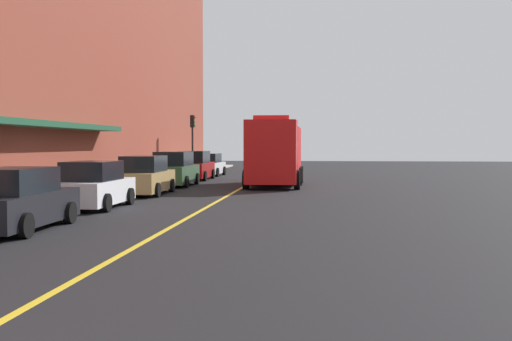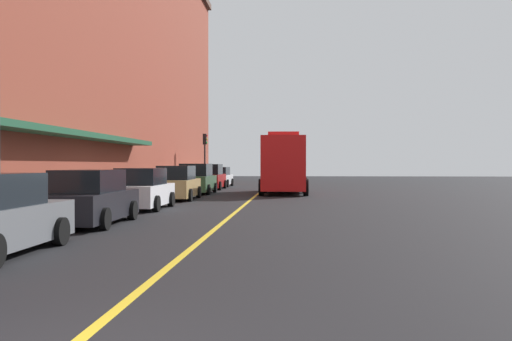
% 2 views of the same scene
% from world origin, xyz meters
% --- Properties ---
extents(ground_plane, '(112.00, 112.00, 0.00)m').
position_xyz_m(ground_plane, '(0.00, 25.00, 0.00)').
color(ground_plane, black).
extents(sidewalk_left, '(2.40, 70.00, 0.15)m').
position_xyz_m(sidewalk_left, '(-6.20, 25.00, 0.07)').
color(sidewalk_left, '#ADA8A0').
rests_on(sidewalk_left, ground).
extents(lane_center_stripe, '(0.16, 70.00, 0.01)m').
position_xyz_m(lane_center_stripe, '(0.00, 25.00, 0.00)').
color(lane_center_stripe, gold).
rests_on(lane_center_stripe, ground).
extents(parked_car_2, '(2.04, 4.67, 1.68)m').
position_xyz_m(parked_car_2, '(-3.94, 11.38, 0.79)').
color(parked_car_2, black).
rests_on(parked_car_2, ground).
extents(parked_car_3, '(2.02, 4.31, 1.69)m').
position_xyz_m(parked_car_3, '(-3.98, 17.18, 0.79)').
color(parked_car_3, silver).
rests_on(parked_car_3, ground).
extents(parked_car_4, '(2.11, 4.91, 1.78)m').
position_xyz_m(parked_car_4, '(-3.85, 23.23, 0.83)').
color(parked_car_4, '#A5844C').
rests_on(parked_car_4, ground).
extents(parked_car_5, '(2.13, 4.84, 1.90)m').
position_xyz_m(parked_car_5, '(-3.89, 29.14, 0.88)').
color(parked_car_5, '#2D5133').
rests_on(parked_car_5, ground).
extents(parked_car_6, '(2.05, 4.65, 1.87)m').
position_xyz_m(parked_car_6, '(-3.96, 35.02, 0.87)').
color(parked_car_6, maroon).
rests_on(parked_car_6, ground).
extents(parked_car_7, '(2.22, 4.21, 1.64)m').
position_xyz_m(parked_car_7, '(-4.05, 40.13, 0.77)').
color(parked_car_7, silver).
rests_on(parked_car_7, ground).
extents(fire_truck, '(2.92, 7.73, 3.76)m').
position_xyz_m(fire_truck, '(1.65, 29.78, 1.79)').
color(fire_truck, red).
rests_on(fire_truck, ground).
extents(parking_meter_0, '(0.14, 0.18, 1.33)m').
position_xyz_m(parking_meter_0, '(-5.35, 19.31, 1.06)').
color(parking_meter_0, '#4C4C51').
rests_on(parking_meter_0, sidewalk_left).
extents(traffic_light_near, '(0.38, 0.36, 4.30)m').
position_xyz_m(traffic_light_near, '(-5.29, 40.77, 3.16)').
color(traffic_light_near, '#232326').
rests_on(traffic_light_near, sidewalk_left).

